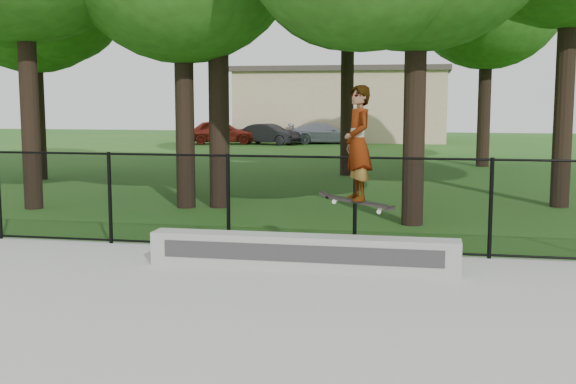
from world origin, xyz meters
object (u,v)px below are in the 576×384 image
car_a (221,132)px  skater_airborne (358,146)px  grind_ledge (302,252)px  car_b (269,134)px  car_c (324,133)px

car_a → skater_airborne: size_ratio=2.28×
grind_ledge → car_b: bearing=103.5°
car_b → car_c: bearing=-47.4°
car_b → car_c: 3.10m
car_c → skater_airborne: (4.77, -29.87, 1.21)m
grind_ledge → car_b: size_ratio=1.40×
car_b → skater_airborne: bearing=-147.4°
grind_ledge → skater_airborne: 1.67m
car_b → skater_airborne: skater_airborne is taller
grind_ledge → car_a: 29.94m
car_a → skater_airborne: 30.25m
car_b → car_c: size_ratio=0.85×
car_c → car_b: bearing=100.6°
grind_ledge → skater_airborne: skater_airborne is taller
grind_ledge → car_c: 30.09m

